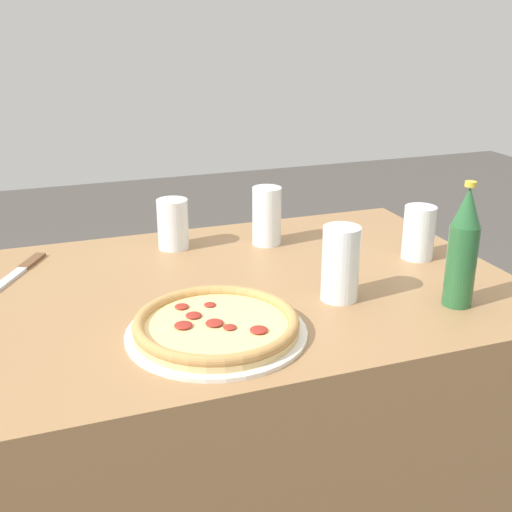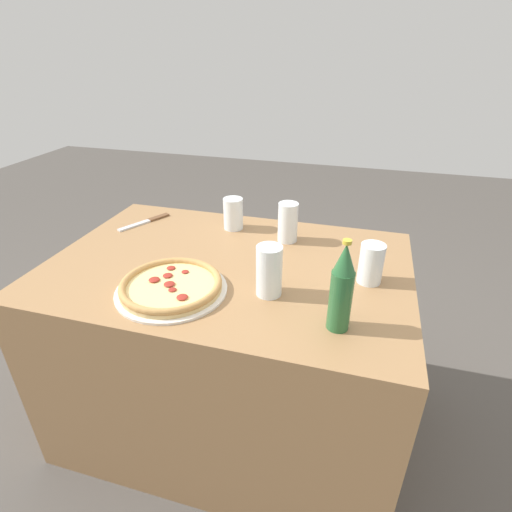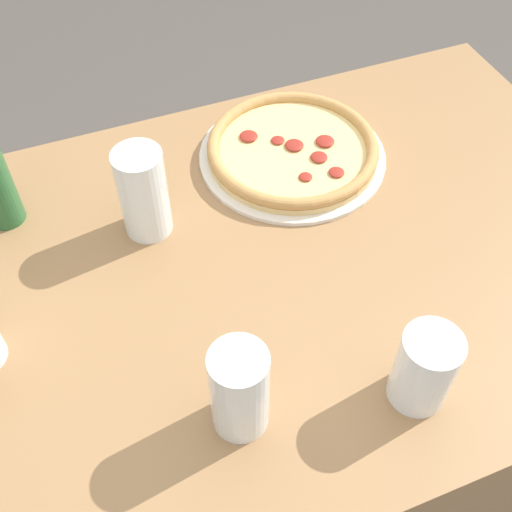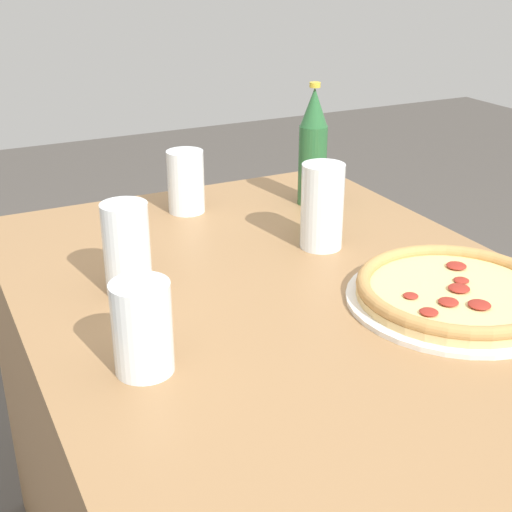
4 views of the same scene
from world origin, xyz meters
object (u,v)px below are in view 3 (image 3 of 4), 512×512
at_px(glass_water, 424,370).
at_px(glass_iced_tea, 240,393).
at_px(pizza_salami, 293,150).
at_px(glass_cola, 144,197).

height_order(glass_water, glass_iced_tea, glass_iced_tea).
height_order(pizza_salami, glass_cola, glass_cola).
xyz_separation_m(pizza_salami, glass_cola, (0.29, 0.07, 0.05)).
xyz_separation_m(pizza_salami, glass_iced_tea, (0.26, 0.44, 0.05)).
bearing_deg(glass_water, glass_cola, -59.05).
bearing_deg(glass_cola, glass_iced_tea, 93.28).
bearing_deg(glass_iced_tea, pizza_salami, -121.08).
distance_m(pizza_salami, glass_iced_tea, 0.51).
bearing_deg(glass_iced_tea, glass_cola, -86.72).
distance_m(glass_cola, glass_water, 0.49).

